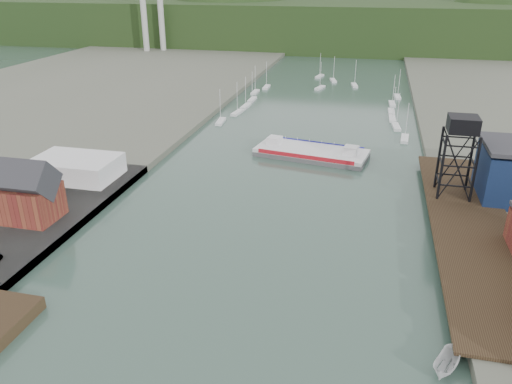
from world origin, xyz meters
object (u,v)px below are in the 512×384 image
at_px(harbor_building, 23,196).
at_px(chain_ferry, 311,152).
at_px(lift_tower, 462,129).
at_px(motorboat, 447,364).

relative_size(harbor_building, chain_ferry, 0.42).
xyz_separation_m(harbor_building, chain_ferry, (45.96, 49.54, -4.94)).
xyz_separation_m(harbor_building, lift_tower, (77.00, 28.00, 9.56)).
xyz_separation_m(lift_tower, chain_ferry, (-31.04, 21.54, -14.50)).
height_order(harbor_building, chain_ferry, harbor_building).
relative_size(harbor_building, lift_tower, 0.76).
distance_m(chain_ferry, motorboat, 75.04).
height_order(lift_tower, motorboat, lift_tower).
distance_m(lift_tower, motorboat, 51.56).
bearing_deg(motorboat, chain_ferry, 133.86).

